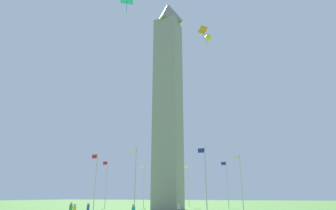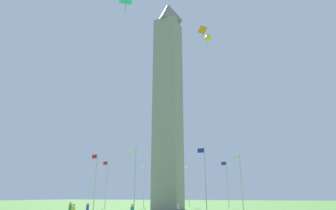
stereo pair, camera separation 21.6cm
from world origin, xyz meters
name	(u,v)px [view 2 (the right image)]	position (x,y,z in m)	size (l,w,h in m)	color
ground_plane	(168,210)	(0.00, 0.00, 0.00)	(260.00, 260.00, 0.00)	#548C3D
obelisk_monument	(168,95)	(0.00, 0.00, 22.04)	(4.85, 4.85, 44.08)	gray
flagpole_n	(106,182)	(13.34, 0.00, 5.03)	(1.12, 0.14, 9.26)	silver
flagpole_ne	(95,179)	(9.45, 9.39, 5.03)	(1.12, 0.14, 9.26)	silver
flagpole_e	(135,176)	(0.05, 13.28, 5.03)	(1.12, 0.14, 9.26)	silver
flagpole_se	(205,176)	(-9.34, 9.39, 5.03)	(1.12, 0.14, 9.26)	silver
flagpole_s	(241,179)	(-13.23, 0.00, 5.03)	(1.12, 0.14, 9.26)	silver
flagpole_sw	(227,182)	(-9.34, -9.39, 5.03)	(1.12, 0.14, 9.26)	silver
flagpole_w	(189,184)	(0.05, -13.28, 5.03)	(1.12, 0.14, 9.26)	silver
flagpole_nw	(144,184)	(9.45, -9.39, 5.03)	(1.12, 0.14, 9.26)	silver
person_blue_shirt	(87,210)	(1.94, 21.20, 0.81)	(0.32, 0.32, 1.63)	#2D2D38
person_white_shirt	(178,209)	(-7.43, 15.85, 0.80)	(0.32, 0.32, 1.61)	#2D2D38
kite_yellow_delta	(206,38)	(-9.06, 2.79, 31.68)	(1.93, 2.06, 2.71)	yellow
kite_orange_diamond	(203,30)	(-10.20, 10.72, 28.38)	(1.69, 1.71, 2.18)	orange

